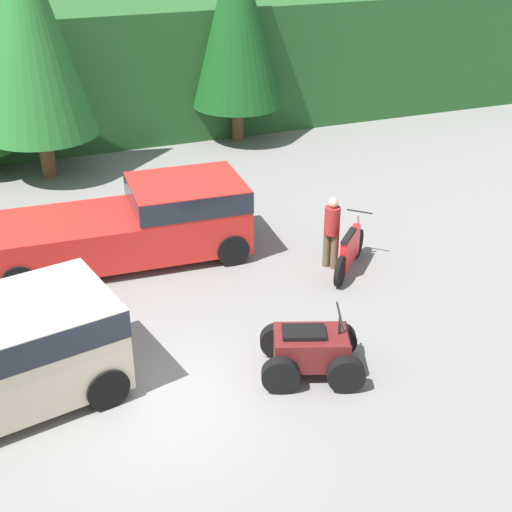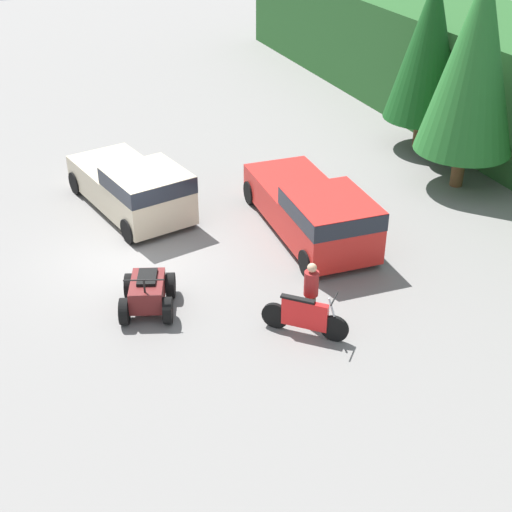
% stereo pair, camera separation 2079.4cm
% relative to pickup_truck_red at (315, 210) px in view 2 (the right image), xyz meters
% --- Properties ---
extents(ground_plane, '(80.00, 80.00, 0.00)m').
position_rel_pickup_truck_red_xyz_m(ground_plane, '(-1.07, -5.26, -0.95)').
color(ground_plane, slate).
extents(tree_left, '(2.89, 2.89, 6.57)m').
position_rel_pickup_truck_red_xyz_m(tree_left, '(-5.05, 7.04, 2.92)').
color(tree_left, brown).
rests_on(tree_left, ground_plane).
extents(tree_mid_left, '(1.98, 1.98, 4.50)m').
position_rel_pickup_truck_red_xyz_m(tree_mid_left, '(-3.19, 7.08, 1.70)').
color(tree_mid_left, brown).
rests_on(tree_mid_left, ground_plane).
extents(tree_mid_right, '(3.24, 3.24, 7.37)m').
position_rel_pickup_truck_red_xyz_m(tree_mid_right, '(-1.48, 6.25, 3.38)').
color(tree_mid_right, brown).
rests_on(tree_mid_right, ground_plane).
extents(pickup_truck_red, '(5.86, 2.57, 1.78)m').
position_rel_pickup_truck_red_xyz_m(pickup_truck_red, '(0.00, 0.00, 0.00)').
color(pickup_truck_red, red).
rests_on(pickup_truck_red, ground_plane).
extents(pickup_truck_second, '(5.44, 3.21, 1.78)m').
position_rel_pickup_truck_red_xyz_m(pickup_truck_second, '(-3.66, -4.50, -0.00)').
color(pickup_truck_second, beige).
rests_on(pickup_truck_second, ground_plane).
extents(dirt_bike, '(1.58, 1.66, 1.21)m').
position_rel_pickup_truck_red_xyz_m(dirt_bike, '(4.20, -2.37, -0.45)').
color(dirt_bike, black).
rests_on(dirt_bike, ground_plane).
extents(quad_atv, '(2.15, 1.84, 1.20)m').
position_rel_pickup_truck_red_xyz_m(quad_atv, '(1.72, -5.58, -0.47)').
color(quad_atv, black).
rests_on(quad_atv, ground_plane).
extents(rider_person, '(0.50, 0.50, 1.74)m').
position_rel_pickup_truck_red_xyz_m(rider_person, '(3.87, -2.06, -0.01)').
color(rider_person, brown).
rests_on(rider_person, ground_plane).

